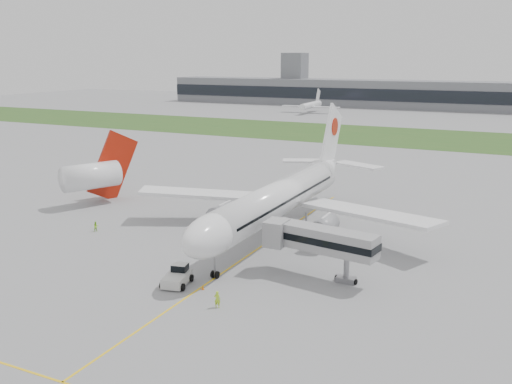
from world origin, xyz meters
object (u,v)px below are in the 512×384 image
at_px(airliner, 281,197).
at_px(jet_bridge, 317,239).
at_px(neighbor_aircraft, 94,175).
at_px(ground_crew_near, 217,299).
at_px(pushback_tug, 178,276).

distance_m(airliner, jet_bridge, 18.00).
xyz_separation_m(airliner, neighbor_aircraft, (-37.07, 1.64, -0.32)).
height_order(jet_bridge, ground_crew_near, jet_bridge).
distance_m(airliner, neighbor_aircraft, 37.11).
bearing_deg(ground_crew_near, pushback_tug, -36.59).
relative_size(airliner, ground_crew_near, 28.87).
xyz_separation_m(airliner, ground_crew_near, (4.35, -26.95, -4.73)).
bearing_deg(jet_bridge, neighbor_aircraft, 170.52).
distance_m(airliner, pushback_tug, 24.01).
bearing_deg(jet_bridge, airliner, 136.04).
bearing_deg(neighbor_aircraft, pushback_tug, -12.08).
height_order(pushback_tug, ground_crew_near, pushback_tug).
bearing_deg(jet_bridge, ground_crew_near, -108.25).
bearing_deg(pushback_tug, airliner, 70.43).
distance_m(pushback_tug, ground_crew_near, 8.19).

